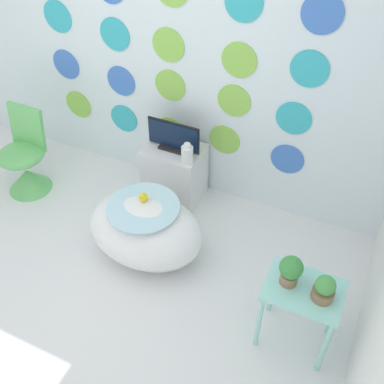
# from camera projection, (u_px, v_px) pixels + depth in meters

# --- Properties ---
(ground_plane) EXTENTS (12.00, 12.00, 0.00)m
(ground_plane) POSITION_uv_depth(u_px,v_px,m) (64.00, 323.00, 3.11)
(ground_plane) COLOR white
(wall_back_dotted) EXTENTS (4.69, 0.05, 2.60)m
(wall_back_dotted) POSITION_uv_depth(u_px,v_px,m) (172.00, 46.00, 3.43)
(wall_back_dotted) COLOR white
(wall_back_dotted) RESTS_ON ground_plane
(bathtub) EXTENTS (0.91, 0.65, 0.52)m
(bathtub) POSITION_uv_depth(u_px,v_px,m) (146.00, 230.00, 3.41)
(bathtub) COLOR white
(bathtub) RESTS_ON ground_plane
(rubber_duck) EXTENTS (0.07, 0.07, 0.08)m
(rubber_duck) POSITION_uv_depth(u_px,v_px,m) (143.00, 197.00, 3.25)
(rubber_duck) COLOR yellow
(rubber_duck) RESTS_ON bathtub
(chair) EXTENTS (0.41, 0.41, 0.78)m
(chair) POSITION_uv_depth(u_px,v_px,m) (25.00, 166.00, 4.01)
(chair) COLOR #66C166
(chair) RESTS_ON ground_plane
(tv_cabinet) EXTENTS (0.48, 0.37, 0.51)m
(tv_cabinet) POSITION_uv_depth(u_px,v_px,m) (175.00, 172.00, 3.93)
(tv_cabinet) COLOR silver
(tv_cabinet) RESTS_ON ground_plane
(tv) EXTENTS (0.46, 0.12, 0.26)m
(tv) POSITION_uv_depth(u_px,v_px,m) (173.00, 138.00, 3.68)
(tv) COLOR black
(tv) RESTS_ON tv_cabinet
(vase) EXTENTS (0.10, 0.10, 0.18)m
(vase) POSITION_uv_depth(u_px,v_px,m) (187.00, 154.00, 3.57)
(vase) COLOR white
(vase) RESTS_ON tv_cabinet
(side_table) EXTENTS (0.46, 0.34, 0.55)m
(side_table) POSITION_uv_depth(u_px,v_px,m) (302.00, 300.00, 2.74)
(side_table) COLOR #99E0D8
(side_table) RESTS_ON ground_plane
(potted_plant_left) EXTENTS (0.14, 0.14, 0.21)m
(potted_plant_left) POSITION_uv_depth(u_px,v_px,m) (291.00, 270.00, 2.62)
(potted_plant_left) COLOR #8C6B4C
(potted_plant_left) RESTS_ON side_table
(potted_plant_right) EXTENTS (0.13, 0.13, 0.18)m
(potted_plant_right) POSITION_uv_depth(u_px,v_px,m) (324.00, 289.00, 2.56)
(potted_plant_right) COLOR #8C6B4C
(potted_plant_right) RESTS_ON side_table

